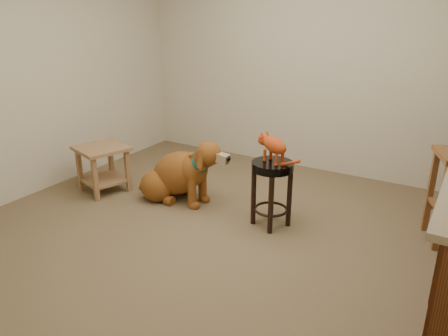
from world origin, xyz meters
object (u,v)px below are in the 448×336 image
Objects in this scene: tabby_kitten at (273,145)px; golden_retriever at (179,175)px; side_table at (103,162)px; padded_stool at (272,181)px.

golden_retriever is at bearing -159.27° from tabby_kitten.
side_table is at bearing -151.84° from tabby_kitten.
golden_retriever is (0.82, 0.23, -0.06)m from side_table.
golden_retriever is 1.13m from tabby_kitten.
tabby_kitten is (1.03, -0.02, 0.48)m from golden_retriever.
side_table is 0.86m from golden_retriever.
side_table is 0.52× the size of golden_retriever.
padded_stool is 1.00× the size of side_table.
padded_stool is 1.05m from golden_retriever.
golden_retriever is 2.64× the size of tabby_kitten.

